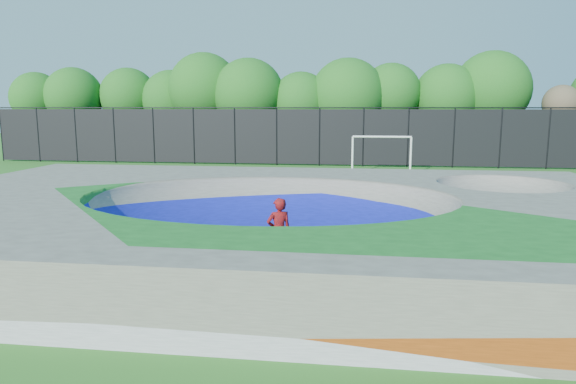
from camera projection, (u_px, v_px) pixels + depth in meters
name	position (u px, v px, depth m)	size (l,w,h in m)	color
ground	(269.00, 245.00, 15.27)	(120.00, 120.00, 0.00)	#24641B
skate_deck	(269.00, 220.00, 15.15)	(22.00, 14.00, 1.50)	gray
skater	(279.00, 232.00, 13.14)	(0.65, 0.42, 1.77)	red
skateboard	(279.00, 264.00, 13.28)	(0.78, 0.22, 0.05)	black
soccer_goal	(382.00, 148.00, 30.70)	(3.57, 0.12, 2.36)	white
fence	(320.00, 136.00, 35.47)	(48.09, 0.09, 4.04)	black
treeline	(319.00, 95.00, 40.05)	(52.06, 7.85, 8.32)	#472D23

